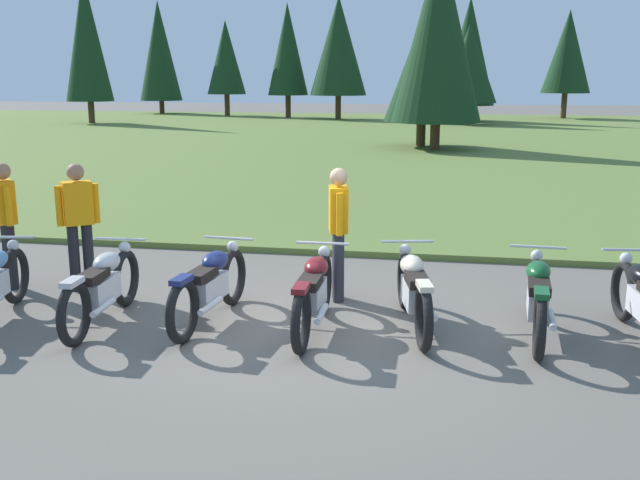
% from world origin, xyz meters
% --- Properties ---
extents(ground_plane, '(140.00, 140.00, 0.00)m').
position_xyz_m(ground_plane, '(0.00, 0.00, 0.00)').
color(ground_plane, '#605B54').
extents(grass_moorland, '(80.00, 44.00, 0.10)m').
position_xyz_m(grass_moorland, '(0.00, 25.45, 0.05)').
color(grass_moorland, '#5B7033').
rests_on(grass_moorland, ground).
extents(forest_treeline, '(42.60, 28.40, 8.52)m').
position_xyz_m(forest_treeline, '(-3.17, 34.91, 4.22)').
color(forest_treeline, '#47331E').
rests_on(forest_treeline, ground).
extents(motorcycle_silver, '(0.62, 2.10, 0.88)m').
position_xyz_m(motorcycle_silver, '(-2.35, -0.20, 0.44)').
color(motorcycle_silver, black).
rests_on(motorcycle_silver, ground).
extents(motorcycle_navy, '(0.62, 2.10, 0.88)m').
position_xyz_m(motorcycle_navy, '(-1.18, 0.09, 0.44)').
color(motorcycle_navy, black).
rests_on(motorcycle_navy, ground).
extents(motorcycle_maroon, '(0.62, 2.10, 0.88)m').
position_xyz_m(motorcycle_maroon, '(0.04, 0.03, 0.44)').
color(motorcycle_maroon, black).
rests_on(motorcycle_maroon, ground).
extents(motorcycle_cream, '(0.72, 2.07, 0.88)m').
position_xyz_m(motorcycle_cream, '(1.11, 0.32, 0.44)').
color(motorcycle_cream, black).
rests_on(motorcycle_cream, ground).
extents(motorcycle_british_green, '(0.62, 2.10, 0.88)m').
position_xyz_m(motorcycle_british_green, '(2.44, 0.29, 0.44)').
color(motorcycle_british_green, black).
rests_on(motorcycle_british_green, ground).
extents(rider_with_back_turned, '(0.30, 0.54, 1.67)m').
position_xyz_m(rider_with_back_turned, '(0.12, 1.20, 0.95)').
color(rider_with_back_turned, '#2D2D38').
rests_on(rider_with_back_turned, ground).
extents(rider_near_row_end, '(0.45, 0.40, 1.67)m').
position_xyz_m(rider_near_row_end, '(-3.27, 1.03, 0.95)').
color(rider_near_row_end, black).
rests_on(rider_near_row_end, ground).
extents(rider_in_hivis_vest, '(0.41, 0.42, 1.67)m').
position_xyz_m(rider_in_hivis_vest, '(-4.25, 0.94, 0.95)').
color(rider_in_hivis_vest, black).
rests_on(rider_in_hivis_vest, ground).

